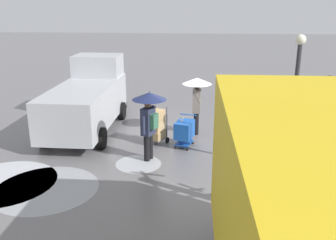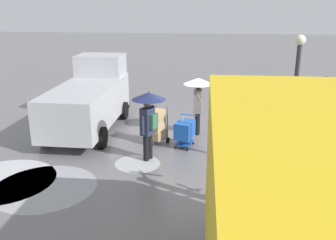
# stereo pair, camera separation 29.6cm
# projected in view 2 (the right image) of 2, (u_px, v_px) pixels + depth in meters

# --- Properties ---
(ground_plane) EXTENTS (90.00, 90.00, 0.00)m
(ground_plane) POSITION_uv_depth(u_px,v_px,m) (189.00, 140.00, 13.24)
(ground_plane) COLOR slate
(slush_patch_under_van) EXTENTS (1.38, 1.38, 0.01)m
(slush_patch_under_van) POSITION_uv_depth(u_px,v_px,m) (138.00, 163.00, 11.31)
(slush_patch_under_van) COLOR #ADAFB5
(slush_patch_under_van) RESTS_ON ground
(slush_patch_mid_street) EXTENTS (2.81, 2.81, 0.01)m
(slush_patch_mid_street) POSITION_uv_depth(u_px,v_px,m) (3.00, 180.00, 10.24)
(slush_patch_mid_street) COLOR silver
(slush_patch_mid_street) RESTS_ON ground
(slush_patch_far_side) EXTENTS (2.73, 2.73, 0.01)m
(slush_patch_far_side) POSITION_uv_depth(u_px,v_px,m) (45.00, 187.00, 9.87)
(slush_patch_far_side) COLOR #999BA0
(slush_patch_far_side) RESTS_ON ground
(cargo_van_parked_right) EXTENTS (2.24, 5.36, 2.60)m
(cargo_van_parked_right) POSITION_uv_depth(u_px,v_px,m) (89.00, 99.00, 14.07)
(cargo_van_parked_right) COLOR #B7BABF
(cargo_van_parked_right) RESTS_ON ground
(shopping_cart_vendor) EXTENTS (0.74, 0.93, 1.04)m
(shopping_cart_vendor) POSITION_uv_depth(u_px,v_px,m) (185.00, 131.00, 12.45)
(shopping_cart_vendor) COLOR #1951B2
(shopping_cart_vendor) RESTS_ON ground
(hand_dolly_boxes) EXTENTS (0.76, 0.85, 1.32)m
(hand_dolly_boxes) POSITION_uv_depth(u_px,v_px,m) (157.00, 126.00, 12.63)
(hand_dolly_boxes) COLOR #515156
(hand_dolly_boxes) RESTS_ON ground
(pedestrian_pink_side) EXTENTS (1.04, 1.04, 2.15)m
(pedestrian_pink_side) POSITION_uv_depth(u_px,v_px,m) (198.00, 92.00, 13.31)
(pedestrian_pink_side) COLOR black
(pedestrian_pink_side) RESTS_ON ground
(pedestrian_black_side) EXTENTS (1.04, 1.04, 2.15)m
(pedestrian_black_side) POSITION_uv_depth(u_px,v_px,m) (148.00, 110.00, 11.18)
(pedestrian_black_side) COLOR black
(pedestrian_black_side) RESTS_ON ground
(bare_tree_near) EXTENTS (1.38, 1.37, 3.96)m
(bare_tree_near) POSITION_uv_depth(u_px,v_px,m) (335.00, 153.00, 7.39)
(bare_tree_near) COLOR #423323
(bare_tree_near) RESTS_ON ground
(street_lamp) EXTENTS (0.28, 0.28, 3.86)m
(street_lamp) POSITION_uv_depth(u_px,v_px,m) (295.00, 91.00, 10.11)
(street_lamp) COLOR #2D2D33
(street_lamp) RESTS_ON ground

